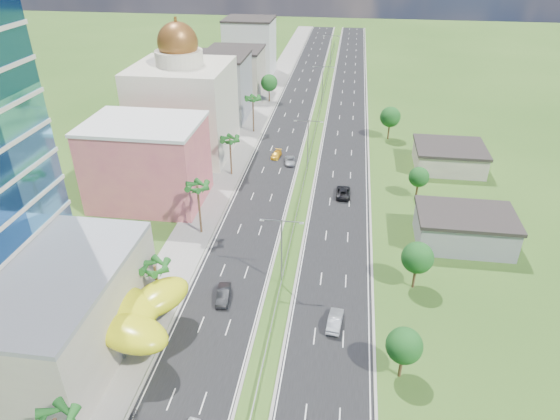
% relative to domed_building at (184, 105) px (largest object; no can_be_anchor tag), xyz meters
% --- Properties ---
extents(ground, '(500.00, 500.00, 0.00)m').
position_rel_domed_building_xyz_m(ground, '(28.00, -55.00, -11.35)').
color(ground, '#2D5119').
rests_on(ground, ground).
extents(road_left, '(11.00, 260.00, 0.04)m').
position_rel_domed_building_xyz_m(road_left, '(20.50, 35.00, -11.33)').
color(road_left, black).
rests_on(road_left, ground).
extents(road_right, '(11.00, 260.00, 0.04)m').
position_rel_domed_building_xyz_m(road_right, '(35.50, 35.00, -11.33)').
color(road_right, black).
rests_on(road_right, ground).
extents(sidewalk_left, '(7.00, 260.00, 0.12)m').
position_rel_domed_building_xyz_m(sidewalk_left, '(11.00, 35.00, -11.29)').
color(sidewalk_left, gray).
rests_on(sidewalk_left, ground).
extents(median_guardrail, '(0.10, 216.06, 0.76)m').
position_rel_domed_building_xyz_m(median_guardrail, '(28.00, 16.99, -10.74)').
color(median_guardrail, gray).
rests_on(median_guardrail, ground).
extents(streetlight_median_b, '(6.04, 0.25, 11.00)m').
position_rel_domed_building_xyz_m(streetlight_median_b, '(28.00, -45.00, -4.61)').
color(streetlight_median_b, gray).
rests_on(streetlight_median_b, ground).
extents(streetlight_median_c, '(6.04, 0.25, 11.00)m').
position_rel_domed_building_xyz_m(streetlight_median_c, '(28.00, -5.00, -4.61)').
color(streetlight_median_c, gray).
rests_on(streetlight_median_c, ground).
extents(streetlight_median_d, '(6.04, 0.25, 11.00)m').
position_rel_domed_building_xyz_m(streetlight_median_d, '(28.00, 40.00, -4.61)').
color(streetlight_median_d, gray).
rests_on(streetlight_median_d, ground).
extents(streetlight_median_e, '(6.04, 0.25, 11.00)m').
position_rel_domed_building_xyz_m(streetlight_median_e, '(28.00, 85.00, -4.61)').
color(streetlight_median_e, gray).
rests_on(streetlight_median_e, ground).
extents(mall_podium, '(30.00, 24.00, 11.00)m').
position_rel_domed_building_xyz_m(mall_podium, '(-4.00, -61.00, -5.85)').
color(mall_podium, '#A59987').
rests_on(mall_podium, ground).
extents(lime_canopy, '(18.00, 15.00, 7.40)m').
position_rel_domed_building_xyz_m(lime_canopy, '(8.00, -59.00, -6.36)').
color(lime_canopy, '#CED014').
rests_on(lime_canopy, ground).
extents(pink_shophouse, '(20.00, 15.00, 15.00)m').
position_rel_domed_building_xyz_m(pink_shophouse, '(0.00, -23.00, -3.85)').
color(pink_shophouse, '#C65166').
rests_on(pink_shophouse, ground).
extents(domed_building, '(20.00, 20.00, 28.70)m').
position_rel_domed_building_xyz_m(domed_building, '(0.00, 0.00, 0.00)').
color(domed_building, beige).
rests_on(domed_building, ground).
extents(midrise_grey, '(16.00, 15.00, 16.00)m').
position_rel_domed_building_xyz_m(midrise_grey, '(1.00, 25.00, -3.35)').
color(midrise_grey, gray).
rests_on(midrise_grey, ground).
extents(midrise_beige, '(16.00, 15.00, 13.00)m').
position_rel_domed_building_xyz_m(midrise_beige, '(1.00, 47.00, -4.85)').
color(midrise_beige, '#A59987').
rests_on(midrise_beige, ground).
extents(midrise_white, '(16.00, 15.00, 18.00)m').
position_rel_domed_building_xyz_m(midrise_white, '(1.00, 70.00, -2.35)').
color(midrise_white, silver).
rests_on(midrise_white, ground).
extents(shed_near, '(15.00, 10.00, 5.00)m').
position_rel_domed_building_xyz_m(shed_near, '(56.00, -30.00, -8.85)').
color(shed_near, gray).
rests_on(shed_near, ground).
extents(shed_far, '(14.00, 12.00, 4.40)m').
position_rel_domed_building_xyz_m(shed_far, '(58.00, -0.00, -9.15)').
color(shed_far, '#A59987').
rests_on(shed_far, ground).
extents(palm_tree_b, '(3.60, 3.60, 8.10)m').
position_rel_domed_building_xyz_m(palm_tree_b, '(12.50, -53.00, -4.29)').
color(palm_tree_b, '#47301C').
rests_on(palm_tree_b, ground).
extents(palm_tree_c, '(3.60, 3.60, 9.60)m').
position_rel_domed_building_xyz_m(palm_tree_c, '(12.50, -33.00, -2.85)').
color(palm_tree_c, '#47301C').
rests_on(palm_tree_c, ground).
extents(palm_tree_d, '(3.60, 3.60, 8.60)m').
position_rel_domed_building_xyz_m(palm_tree_d, '(12.50, -10.00, -3.81)').
color(palm_tree_d, '#47301C').
rests_on(palm_tree_d, ground).
extents(palm_tree_e, '(3.60, 3.60, 9.40)m').
position_rel_domed_building_xyz_m(palm_tree_e, '(12.50, 15.00, -3.05)').
color(palm_tree_e, '#47301C').
rests_on(palm_tree_e, ground).
extents(leafy_tree_lfar, '(4.90, 4.90, 8.05)m').
position_rel_domed_building_xyz_m(leafy_tree_lfar, '(12.50, 40.00, -5.78)').
color(leafy_tree_lfar, '#47301C').
rests_on(leafy_tree_lfar, ground).
extents(leafy_tree_ra, '(4.20, 4.20, 6.90)m').
position_rel_domed_building_xyz_m(leafy_tree_ra, '(44.00, -60.00, -6.58)').
color(leafy_tree_ra, '#47301C').
rests_on(leafy_tree_ra, ground).
extents(leafy_tree_rb, '(4.55, 4.55, 7.47)m').
position_rel_domed_building_xyz_m(leafy_tree_rb, '(47.00, -43.00, -6.18)').
color(leafy_tree_rb, '#47301C').
rests_on(leafy_tree_rb, ground).
extents(leafy_tree_rc, '(3.85, 3.85, 6.33)m').
position_rel_domed_building_xyz_m(leafy_tree_rc, '(50.00, -15.00, -6.98)').
color(leafy_tree_rc, '#47301C').
rests_on(leafy_tree_rc, ground).
extents(leafy_tree_rd, '(4.90, 4.90, 8.05)m').
position_rel_domed_building_xyz_m(leafy_tree_rd, '(46.00, 15.00, -5.78)').
color(leafy_tree_rd, '#47301C').
rests_on(leafy_tree_rd, ground).
extents(car_dark_left, '(2.25, 5.06, 1.61)m').
position_rel_domed_building_xyz_m(car_dark_left, '(20.42, -49.57, -10.51)').
color(car_dark_left, black).
rests_on(car_dark_left, road_left).
extents(car_silver_mid_left, '(2.73, 4.88, 1.29)m').
position_rel_domed_building_xyz_m(car_silver_mid_left, '(23.98, -2.88, -10.67)').
color(car_silver_mid_left, '#9EA1A6').
rests_on(car_silver_mid_left, road_left).
extents(car_yellow_far_left, '(2.23, 4.53, 1.27)m').
position_rel_domed_building_xyz_m(car_yellow_far_left, '(20.52, 0.06, -10.68)').
color(car_yellow_far_left, yellow).
rests_on(car_yellow_far_left, road_left).
extents(car_silver_right, '(2.20, 5.13, 1.64)m').
position_rel_domed_building_xyz_m(car_silver_right, '(36.14, -52.61, -10.49)').
color(car_silver_right, '#A5A6AD').
rests_on(car_silver_right, road_right).
extents(car_dark_far_right, '(2.69, 5.79, 1.60)m').
position_rel_domed_building_xyz_m(car_dark_far_right, '(36.05, -16.27, -10.51)').
color(car_dark_far_right, black).
rests_on(car_dark_far_right, road_right).
extents(motorcycle, '(0.82, 2.22, 1.39)m').
position_rel_domed_building_xyz_m(motorcycle, '(15.70, -70.26, -10.62)').
color(motorcycle, black).
rests_on(motorcycle, road_left).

